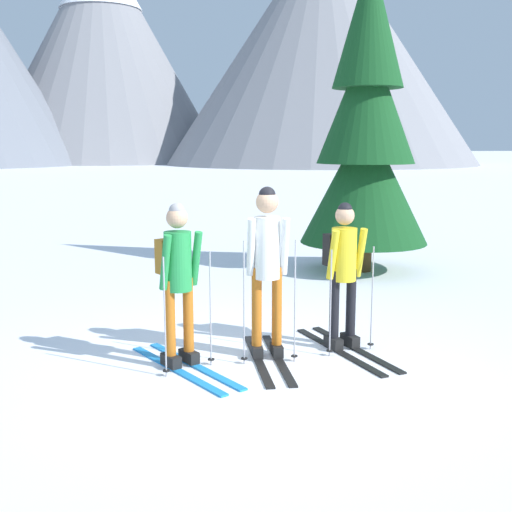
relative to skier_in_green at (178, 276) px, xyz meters
name	(u,v)px	position (x,y,z in m)	size (l,w,h in m)	color
ground_plane	(252,363)	(0.75, -0.13, -0.96)	(400.00, 400.00, 0.00)	white
skier_in_green	(178,276)	(0.00, 0.00, 0.00)	(0.98, 1.72, 1.71)	#1E84D1
skier_in_white	(267,261)	(0.96, 0.03, 0.10)	(0.61, 1.65, 1.86)	black
skier_in_yellow	(343,268)	(1.87, 0.12, -0.03)	(0.62, 1.79, 1.66)	black
pine_tree_near	(366,131)	(3.91, 4.16, 1.56)	(2.28, 2.28, 5.52)	#51381E
mountain_ridge_distant	(126,41)	(3.41, 72.00, 13.40)	(78.27, 49.58, 28.69)	slate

